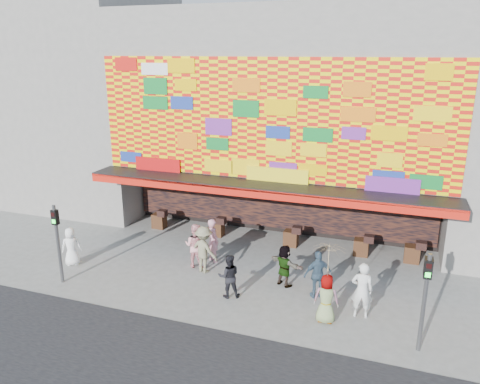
{
  "coord_description": "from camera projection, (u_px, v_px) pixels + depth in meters",
  "views": [
    {
      "loc": [
        5.2,
        -14.06,
        8.24
      ],
      "look_at": [
        -0.45,
        2.0,
        3.06
      ],
      "focal_mm": 35.0,
      "sensor_mm": 36.0,
      "label": 1
    }
  ],
  "objects": [
    {
      "name": "signal_right",
      "position": [
        425.0,
        292.0,
        12.87
      ],
      "size": [
        0.22,
        0.2,
        3.0
      ],
      "color": "#59595B",
      "rests_on": "ground"
    },
    {
      "name": "ped_f",
      "position": [
        284.0,
        266.0,
        16.89
      ],
      "size": [
        1.5,
        1.04,
        1.56
      ],
      "primitive_type": "imported",
      "rotation": [
        0.0,
        0.0,
        2.69
      ],
      "color": "gray",
      "rests_on": "ground"
    },
    {
      "name": "ped_c",
      "position": [
        229.0,
        276.0,
        16.09
      ],
      "size": [
        0.94,
        0.85,
        1.57
      ],
      "primitive_type": "imported",
      "rotation": [
        0.0,
        0.0,
        3.57
      ],
      "color": "black",
      "rests_on": "ground"
    },
    {
      "name": "ped_e",
      "position": [
        318.0,
        274.0,
        16.04
      ],
      "size": [
        1.08,
        0.89,
        1.73
      ],
      "primitive_type": "imported",
      "rotation": [
        0.0,
        0.0,
        3.7
      ],
      "color": "#3A5165",
      "rests_on": "ground"
    },
    {
      "name": "neighbor_left",
      "position": [
        66.0,
        92.0,
        26.34
      ],
      "size": [
        11.0,
        8.0,
        12.0
      ],
      "primitive_type": "cube",
      "color": "gray",
      "rests_on": "ground"
    },
    {
      "name": "ped_g",
      "position": [
        326.0,
        299.0,
        14.58
      ],
      "size": [
        0.82,
        0.56,
        1.61
      ],
      "primitive_type": "imported",
      "rotation": [
        0.0,
        0.0,
        3.21
      ],
      "color": "gray",
      "rests_on": "ground"
    },
    {
      "name": "parasol",
      "position": [
        329.0,
        259.0,
        14.18
      ],
      "size": [
        1.21,
        1.23,
        1.89
      ],
      "color": "beige",
      "rests_on": "ground"
    },
    {
      "name": "signal_left",
      "position": [
        57.0,
        235.0,
        16.81
      ],
      "size": [
        0.22,
        0.2,
        3.0
      ],
      "color": "#59595B",
      "rests_on": "ground"
    },
    {
      "name": "ground",
      "position": [
        233.0,
        290.0,
        16.73
      ],
      "size": [
        90.0,
        90.0,
        0.0
      ],
      "primitive_type": "plane",
      "color": "slate",
      "rests_on": "ground"
    },
    {
      "name": "ped_b",
      "position": [
        213.0,
        240.0,
        18.79
      ],
      "size": [
        0.79,
        0.73,
        1.82
      ],
      "primitive_type": "imported",
      "rotation": [
        0.0,
        0.0,
        2.54
      ],
      "color": "pink",
      "rests_on": "ground"
    },
    {
      "name": "ped_h",
      "position": [
        362.0,
        290.0,
        14.83
      ],
      "size": [
        0.73,
        0.52,
        1.88
      ],
      "primitive_type": "imported",
      "rotation": [
        0.0,
        0.0,
        3.25
      ],
      "color": "silver",
      "rests_on": "ground"
    },
    {
      "name": "ped_a",
      "position": [
        71.0,
        246.0,
        18.54
      ],
      "size": [
        0.91,
        0.83,
        1.56
      ],
      "primitive_type": "imported",
      "rotation": [
        0.0,
        0.0,
        3.71
      ],
      "color": "white",
      "rests_on": "ground"
    },
    {
      "name": "ped_d",
      "position": [
        204.0,
        249.0,
        17.9
      ],
      "size": [
        1.35,
        1.04,
        1.85
      ],
      "primitive_type": "imported",
      "rotation": [
        0.0,
        0.0,
        2.81
      ],
      "color": "#7A7659",
      "rests_on": "ground"
    },
    {
      "name": "shop_building",
      "position": [
        291.0,
        115.0,
        22.59
      ],
      "size": [
        15.2,
        9.4,
        10.0
      ],
      "color": "gray",
      "rests_on": "ground"
    },
    {
      "name": "ped_i",
      "position": [
        195.0,
        246.0,
        18.34
      ],
      "size": [
        0.89,
        0.7,
        1.78
      ],
      "primitive_type": "imported",
      "rotation": [
        0.0,
        0.0,
        3.18
      ],
      "color": "pink",
      "rests_on": "ground"
    }
  ]
}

